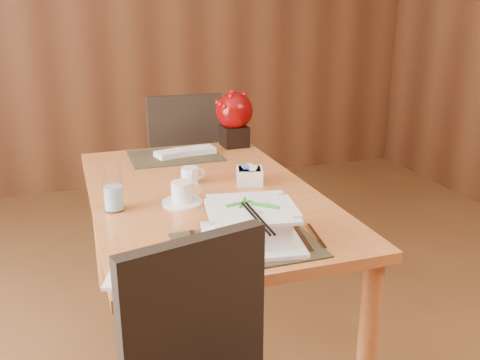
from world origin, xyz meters
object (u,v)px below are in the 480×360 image
object	(u,v)px
soup_setting	(251,225)
coffee_cup	(182,194)
dining_table	(204,213)
creamer_jug	(190,175)
water_glass	(113,188)
berry_decor	(234,116)
far_chair	(183,162)
sugar_caddy	(249,176)
bread_plate	(135,276)

from	to	relation	value
soup_setting	coffee_cup	world-z (taller)	soup_setting
dining_table	coffee_cup	distance (m)	0.21
dining_table	creamer_jug	xyz separation A→B (m)	(-0.03, 0.12, 0.13)
dining_table	coffee_cup	xyz separation A→B (m)	(-0.11, -0.11, 0.14)
water_glass	berry_decor	xyz separation A→B (m)	(0.72, 0.75, 0.08)
creamer_jug	far_chair	distance (m)	1.01
dining_table	sugar_caddy	bearing A→B (deg)	9.21
dining_table	water_glass	xyz separation A→B (m)	(-0.37, -0.10, 0.19)
sugar_caddy	creamer_jug	bearing A→B (deg)	160.26
creamer_jug	berry_decor	xyz separation A→B (m)	(0.38, 0.53, 0.13)
bread_plate	sugar_caddy	bearing A→B (deg)	49.11
soup_setting	bread_plate	distance (m)	0.41
soup_setting	far_chair	bearing A→B (deg)	94.64
far_chair	water_glass	bearing A→B (deg)	67.01
creamer_jug	bread_plate	xyz separation A→B (m)	(-0.34, -0.76, -0.03)
berry_decor	bread_plate	size ratio (longest dim) A/B	1.87
coffee_cup	sugar_caddy	bearing A→B (deg)	24.24
sugar_caddy	berry_decor	size ratio (longest dim) A/B	0.38
creamer_jug	sugar_caddy	distance (m)	0.26
coffee_cup	bread_plate	distance (m)	0.59
water_glass	creamer_jug	xyz separation A→B (m)	(0.34, 0.22, -0.05)
bread_plate	soup_setting	bearing A→B (deg)	15.84
dining_table	berry_decor	bearing A→B (deg)	61.82
sugar_caddy	far_chair	size ratio (longest dim) A/B	0.11
berry_decor	far_chair	world-z (taller)	berry_decor
water_glass	creamer_jug	bearing A→B (deg)	32.94
coffee_cup	berry_decor	world-z (taller)	berry_decor
dining_table	berry_decor	world-z (taller)	berry_decor
water_glass	creamer_jug	distance (m)	0.41
far_chair	sugar_caddy	bearing A→B (deg)	94.14
coffee_cup	bread_plate	bearing A→B (deg)	-115.92
water_glass	sugar_caddy	bearing A→B (deg)	13.01
soup_setting	sugar_caddy	world-z (taller)	soup_setting
dining_table	water_glass	world-z (taller)	water_glass
water_glass	berry_decor	bearing A→B (deg)	46.28
coffee_cup	creamer_jug	distance (m)	0.25
water_glass	sugar_caddy	size ratio (longest dim) A/B	1.60
dining_table	sugar_caddy	size ratio (longest dim) A/B	13.54
soup_setting	sugar_caddy	bearing A→B (deg)	80.32
dining_table	creamer_jug	bearing A→B (deg)	102.23
coffee_cup	sugar_caddy	size ratio (longest dim) A/B	1.42
coffee_cup	creamer_jug	size ratio (longest dim) A/B	1.65
creamer_jug	far_chair	xyz separation A→B (m)	(0.18, 0.97, -0.23)
soup_setting	far_chair	size ratio (longest dim) A/B	0.36
soup_setting	bread_plate	size ratio (longest dim) A/B	2.26
sugar_caddy	berry_decor	bearing A→B (deg)	77.86
dining_table	bread_plate	size ratio (longest dim) A/B	9.61
berry_decor	dining_table	bearing A→B (deg)	-118.18
coffee_cup	far_chair	distance (m)	1.25
dining_table	water_glass	distance (m)	0.43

